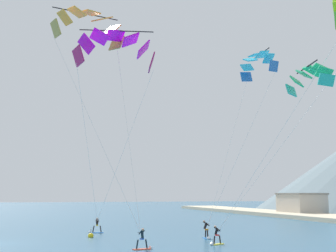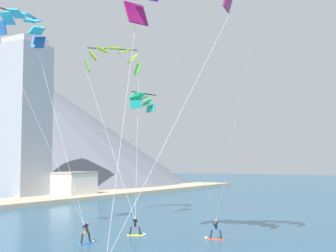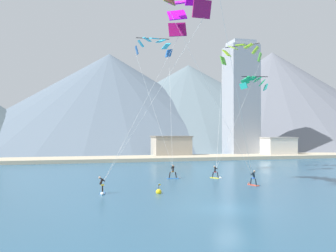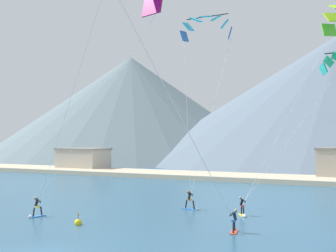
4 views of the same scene
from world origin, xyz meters
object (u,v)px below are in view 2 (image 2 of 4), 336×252
(parafoil_kite_near_lead, at_px, (113,58))
(kitesurfer_near_trail, at_px, (213,233))
(parafoil_kite_mid_center, at_px, (23,25))
(parafoil_kite_distant_high_outer, at_px, (142,100))
(kitesurfer_near_lead, at_px, (138,230))
(kitesurfer_mid_center, at_px, (88,236))

(parafoil_kite_near_lead, bearing_deg, kitesurfer_near_trail, -111.21)
(kitesurfer_near_trail, bearing_deg, parafoil_kite_mid_center, 119.54)
(parafoil_kite_mid_center, distance_m, parafoil_kite_distant_high_outer, 15.35)
(kitesurfer_near_lead, relative_size, parafoil_kite_distant_high_outer, 0.37)
(parafoil_kite_distant_high_outer, bearing_deg, parafoil_kite_mid_center, 168.70)
(kitesurfer_mid_center, height_order, parafoil_kite_near_lead, parafoil_kite_near_lead)
(parafoil_kite_near_lead, bearing_deg, kitesurfer_near_lead, -130.94)
(parafoil_kite_near_lead, height_order, parafoil_kite_distant_high_outer, parafoil_kite_near_lead)
(kitesurfer_near_trail, height_order, parafoil_kite_distant_high_outer, parafoil_kite_distant_high_outer)
(kitesurfer_near_lead, distance_m, kitesurfer_mid_center, 5.36)
(kitesurfer_near_trail, relative_size, parafoil_kite_distant_high_outer, 0.39)
(kitesurfer_mid_center, xyz_separation_m, parafoil_kite_distant_high_outer, (12.93, 3.67, 12.56))
(kitesurfer_near_trail, relative_size, parafoil_kite_mid_center, 0.10)
(parafoil_kite_mid_center, height_order, parafoil_kite_distant_high_outer, parafoil_kite_mid_center)
(parafoil_kite_mid_center, relative_size, parafoil_kite_distant_high_outer, 3.95)
(kitesurfer_mid_center, bearing_deg, parafoil_kite_distant_high_outer, 15.85)
(kitesurfer_mid_center, height_order, parafoil_kite_mid_center, parafoil_kite_mid_center)
(kitesurfer_mid_center, bearing_deg, kitesurfer_near_trail, -48.66)
(kitesurfer_mid_center, relative_size, parafoil_kite_mid_center, 0.10)
(parafoil_kite_near_lead, bearing_deg, parafoil_kite_distant_high_outer, -86.07)
(kitesurfer_near_trail, bearing_deg, kitesurfer_mid_center, 131.34)
(kitesurfer_near_trail, bearing_deg, kitesurfer_near_lead, 103.50)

